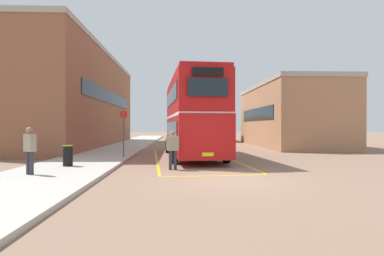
% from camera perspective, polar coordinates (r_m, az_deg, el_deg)
% --- Properties ---
extents(ground_plane, '(135.60, 135.60, 0.00)m').
position_cam_1_polar(ground_plane, '(25.50, 1.54, -3.86)').
color(ground_plane, '#846651').
extents(sidewalk_left, '(4.00, 57.60, 0.14)m').
position_cam_1_polar(sidewalk_left, '(28.23, -12.11, -3.31)').
color(sidewalk_left, '#B2ADA3').
rests_on(sidewalk_left, ground).
extents(brick_building_left, '(5.60, 23.86, 8.57)m').
position_cam_1_polar(brick_building_left, '(31.27, -19.37, 4.78)').
color(brick_building_left, brown).
rests_on(brick_building_left, ground).
extents(depot_building_right, '(6.32, 14.53, 5.77)m').
position_cam_1_polar(depot_building_right, '(31.04, 17.07, 2.22)').
color(depot_building_right, '#AD7A56').
rests_on(depot_building_right, ground).
extents(double_decker_bus, '(3.55, 10.60, 4.75)m').
position_cam_1_polar(double_decker_bus, '(19.06, 0.07, 2.27)').
color(double_decker_bus, black).
rests_on(double_decker_bus, ground).
extents(single_deck_bus, '(2.78, 8.11, 3.02)m').
position_cam_1_polar(single_deck_bus, '(39.86, 4.37, 0.03)').
color(single_deck_bus, black).
rests_on(single_deck_bus, ground).
extents(pedestrian_boarding, '(0.55, 0.35, 1.69)m').
position_cam_1_polar(pedestrian_boarding, '(13.60, -3.49, -3.45)').
color(pedestrian_boarding, '#2D2D38').
rests_on(pedestrian_boarding, ground).
extents(pedestrian_waiting_near, '(0.52, 0.46, 1.70)m').
position_cam_1_polar(pedestrian_waiting_near, '(12.71, -27.23, -3.08)').
color(pedestrian_waiting_near, '#2D2D38').
rests_on(pedestrian_waiting_near, sidewalk_left).
extents(litter_bin, '(0.44, 0.44, 0.91)m').
position_cam_1_polar(litter_bin, '(14.78, -21.50, -4.65)').
color(litter_bin, black).
rests_on(litter_bin, sidewalk_left).
extents(bus_stop_sign, '(0.44, 0.08, 2.60)m').
position_cam_1_polar(bus_stop_sign, '(18.03, -12.26, -0.19)').
color(bus_stop_sign, '#4C4C51').
rests_on(bus_stop_sign, sidewalk_left).
extents(bay_marking_yellow, '(5.34, 12.78, 0.01)m').
position_cam_1_polar(bay_marking_yellow, '(17.22, 0.62, -5.89)').
color(bay_marking_yellow, gold).
rests_on(bay_marking_yellow, ground).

